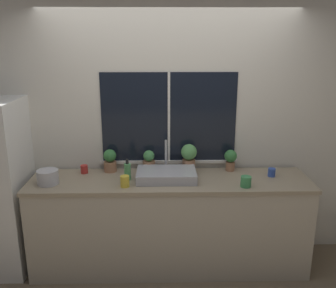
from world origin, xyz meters
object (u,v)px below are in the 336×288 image
potted_plant_far_left (110,160)px  mug_yellow (125,181)px  potted_plant_center_right (189,156)px  mug_blue (272,172)px  potted_plant_far_right (231,159)px  sink (166,175)px  potted_plant_center_left (149,161)px  mug_red (84,169)px  soap_bottle (127,171)px  mug_green (246,182)px  kettle (48,176)px

potted_plant_far_left → mug_yellow: size_ratio=2.23×
potted_plant_far_left → potted_plant_center_right: potted_plant_center_right is taller
mug_yellow → potted_plant_center_right: bearing=33.7°
mug_blue → potted_plant_far_right: bearing=155.1°
sink → mug_yellow: bearing=-155.2°
potted_plant_far_left → potted_plant_center_right: size_ratio=0.82×
sink → potted_plant_center_left: bearing=126.4°
mug_red → potted_plant_far_right: bearing=1.8°
mug_red → mug_yellow: bearing=-39.6°
potted_plant_center_right → mug_red: size_ratio=3.43×
potted_plant_center_left → potted_plant_far_right: bearing=0.0°
mug_yellow → potted_plant_far_left: bearing=114.2°
potted_plant_center_left → soap_bottle: bearing=-130.2°
potted_plant_center_right → soap_bottle: potted_plant_center_right is taller
mug_green → kettle: bearing=176.5°
potted_plant_far_left → soap_bottle: potted_plant_far_left is taller
sink → potted_plant_far_right: (0.65, 0.23, 0.08)m
potted_plant_far_left → kettle: bearing=-148.8°
potted_plant_far_left → kettle: 0.62m
kettle → potted_plant_far_left: bearing=31.2°
mug_blue → kettle: kettle is taller
potted_plant_far_right → mug_yellow: bearing=-158.4°
mug_green → kettle: size_ratio=0.51×
soap_bottle → mug_green: bearing=-10.4°
soap_bottle → mug_red: 0.49m
potted_plant_center_right → mug_red: (-1.04, -0.05, -0.11)m
potted_plant_far_right → mug_blue: bearing=-24.9°
mug_red → kettle: (-0.28, -0.28, 0.03)m
sink → mug_yellow: (-0.38, -0.17, 0.01)m
soap_bottle → kettle: 0.73m
mug_red → kettle: kettle is taller
sink → mug_blue: 1.03m
potted_plant_center_left → soap_bottle: 0.31m
kettle → mug_yellow: bearing=-6.7°
potted_plant_far_left → mug_red: potted_plant_far_left is taller
sink → soap_bottle: size_ratio=2.75×
mug_green → mug_red: bearing=165.8°
potted_plant_center_left → mug_red: (-0.64, -0.05, -0.06)m
potted_plant_far_right → mug_green: (0.06, -0.43, -0.08)m
potted_plant_center_left → potted_plant_center_right: bearing=0.0°
mug_blue → mug_yellow: 1.42m
sink → mug_red: size_ratio=6.88×
potted_plant_center_left → kettle: size_ratio=1.10×
potted_plant_far_left → mug_yellow: (0.18, -0.41, -0.06)m
potted_plant_far_right → soap_bottle: 1.05m
mug_yellow → potted_plant_far_right: bearing=21.6°
potted_plant_center_right → potted_plant_far_right: (0.42, -0.00, -0.03)m
mug_yellow → kettle: size_ratio=0.52×
mug_red → kettle: bearing=-135.4°
sink → potted_plant_center_left: 0.29m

